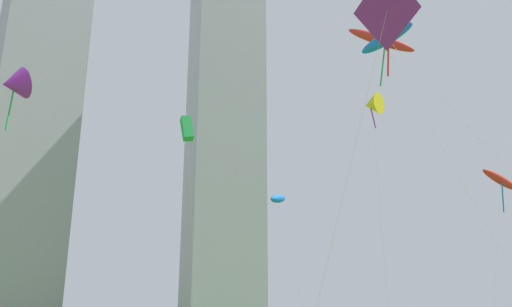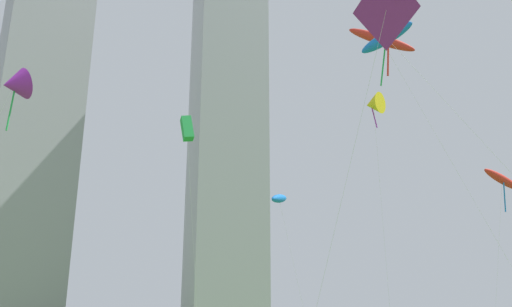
% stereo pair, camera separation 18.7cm
% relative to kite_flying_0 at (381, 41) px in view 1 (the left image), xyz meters
% --- Properties ---
extents(kite_flying_0, '(11.09, 3.69, 21.69)m').
position_rel_kite_flying_0_xyz_m(kite_flying_0, '(0.00, 0.00, 0.00)').
color(kite_flying_0, silver).
rests_on(kite_flying_0, ground).
extents(kite_flying_1, '(3.06, 7.80, 13.66)m').
position_rel_kite_flying_0_xyz_m(kite_flying_1, '(-12.65, 0.90, -7.41)').
color(kite_flying_1, silver).
rests_on(kite_flying_1, ground).
extents(kite_flying_2, '(4.13, 2.97, 12.92)m').
position_rel_kite_flying_0_xyz_m(kite_flying_2, '(-2.57, 13.36, -8.05)').
color(kite_flying_2, silver).
rests_on(kite_flying_2, ground).
extents(kite_flying_3, '(10.87, 7.21, 17.64)m').
position_rel_kite_flying_0_xyz_m(kite_flying_3, '(-3.06, -5.42, -3.33)').
color(kite_flying_3, silver).
rests_on(kite_flying_3, ground).
extents(kite_flying_4, '(6.18, 2.00, 14.39)m').
position_rel_kite_flying_0_xyz_m(kite_flying_4, '(14.27, 6.56, -6.82)').
color(kite_flying_4, silver).
rests_on(kite_flying_4, ground).
extents(kite_flying_5, '(4.33, 6.04, 22.16)m').
position_rel_kite_flying_0_xyz_m(kite_flying_5, '(5.95, 11.70, 0.86)').
color(kite_flying_5, silver).
rests_on(kite_flying_5, ground).
extents(kite_flying_6, '(3.52, 10.28, 16.77)m').
position_rel_kite_flying_0_xyz_m(kite_flying_6, '(-5.26, -9.04, -4.20)').
color(kite_flying_6, silver).
rests_on(kite_flying_6, ground).
extents(kite_flying_7, '(5.85, 2.64, 17.38)m').
position_rel_kite_flying_0_xyz_m(kite_flying_7, '(-22.70, 5.28, -4.05)').
color(kite_flying_7, silver).
rests_on(kite_flying_7, ground).
extents(distant_highrise_0, '(27.33, 26.60, 108.33)m').
position_rel_kite_flying_0_xyz_m(distant_highrise_0, '(-34.50, 128.71, 33.91)').
color(distant_highrise_0, '#939399').
rests_on(distant_highrise_0, ground).
extents(distant_highrise_1, '(19.97, 16.37, 106.20)m').
position_rel_kite_flying_0_xyz_m(distant_highrise_1, '(18.04, 112.66, 32.85)').
color(distant_highrise_1, '#A8A8AD').
rests_on(distant_highrise_1, ground).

